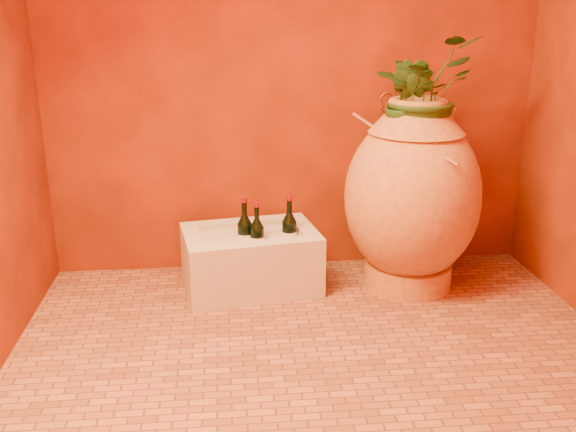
{
  "coord_description": "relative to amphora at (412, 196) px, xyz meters",
  "views": [
    {
      "loc": [
        -0.36,
        -2.26,
        1.35
      ],
      "look_at": [
        -0.09,
        0.35,
        0.49
      ],
      "focal_mm": 40.0,
      "sensor_mm": 36.0,
      "label": 1
    }
  ],
  "objects": [
    {
      "name": "stone_basin",
      "position": [
        -0.79,
        0.06,
        -0.33
      ],
      "size": [
        0.71,
        0.54,
        0.3
      ],
      "rotation": [
        0.0,
        0.0,
        0.16
      ],
      "color": "#C0B49F",
      "rests_on": "floor"
    },
    {
      "name": "floor",
      "position": [
        -0.55,
        -0.65,
        -0.47
      ],
      "size": [
        2.5,
        2.5,
        0.0
      ],
      "primitive_type": "plane",
      "color": "#9B5533",
      "rests_on": "ground"
    },
    {
      "name": "plant_side",
      "position": [
        -0.05,
        -0.04,
        0.46
      ],
      "size": [
        0.28,
        0.29,
        0.41
      ],
      "primitive_type": "imported",
      "rotation": [
        0.0,
        0.0,
        -0.82
      ],
      "color": "#1F4318",
      "rests_on": "amphora"
    },
    {
      "name": "wine_bottle_c",
      "position": [
        -0.81,
        0.05,
        -0.19
      ],
      "size": [
        0.08,
        0.08,
        0.31
      ],
      "color": "black",
      "rests_on": "stone_basin"
    },
    {
      "name": "wall_tap",
      "position": [
        -0.08,
        0.26,
        0.39
      ],
      "size": [
        0.08,
        0.16,
        0.17
      ],
      "color": "#975E22",
      "rests_on": "wall_back"
    },
    {
      "name": "wine_bottle_a",
      "position": [
        -0.76,
        0.02,
        -0.2
      ],
      "size": [
        0.07,
        0.07,
        0.29
      ],
      "color": "black",
      "rests_on": "stone_basin"
    },
    {
      "name": "amphora",
      "position": [
        0.0,
        0.0,
        0.0
      ],
      "size": [
        0.81,
        0.81,
        0.94
      ],
      "rotation": [
        0.0,
        0.0,
        -0.26
      ],
      "color": "gold",
      "rests_on": "floor"
    },
    {
      "name": "plant_main",
      "position": [
        0.02,
        0.02,
        0.5
      ],
      "size": [
        0.61,
        0.59,
        0.52
      ],
      "primitive_type": "imported",
      "rotation": [
        0.0,
        0.0,
        0.54
      ],
      "color": "#1F4318",
      "rests_on": "amphora"
    },
    {
      "name": "wall_back",
      "position": [
        -0.55,
        0.35,
        0.78
      ],
      "size": [
        2.5,
        0.02,
        2.5
      ],
      "primitive_type": "cube",
      "color": "#521B04",
      "rests_on": "ground"
    },
    {
      "name": "wine_bottle_b",
      "position": [
        -0.59,
        0.06,
        -0.19
      ],
      "size": [
        0.08,
        0.08,
        0.31
      ],
      "color": "black",
      "rests_on": "stone_basin"
    }
  ]
}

